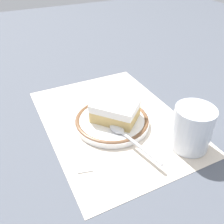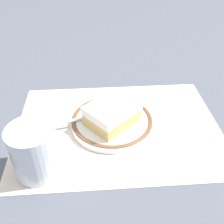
{
  "view_description": "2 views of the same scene",
  "coord_description": "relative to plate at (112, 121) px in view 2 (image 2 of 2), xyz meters",
  "views": [
    {
      "loc": [
        0.42,
        -0.21,
        0.36
      ],
      "look_at": [
        0.01,
        -0.01,
        0.03
      ],
      "focal_mm": 39.84,
      "sensor_mm": 36.0,
      "label": 1
    },
    {
      "loc": [
        0.04,
        0.41,
        0.36
      ],
      "look_at": [
        0.01,
        -0.01,
        0.03
      ],
      "focal_mm": 41.88,
      "sensor_mm": 36.0,
      "label": 2
    }
  ],
  "objects": [
    {
      "name": "ground_plane",
      "position": [
        -0.01,
        0.01,
        -0.01
      ],
      "size": [
        2.4,
        2.4,
        0.0
      ],
      "primitive_type": "plane",
      "color": "#4C515B"
    },
    {
      "name": "placemat",
      "position": [
        -0.01,
        0.01,
        -0.01
      ],
      "size": [
        0.42,
        0.3,
        0.0
      ],
      "primitive_type": "cube",
      "color": "beige",
      "rests_on": "ground_plane"
    },
    {
      "name": "plate",
      "position": [
        0.0,
        0.0,
        0.0
      ],
      "size": [
        0.17,
        0.17,
        0.02
      ],
      "color": "white",
      "rests_on": "placemat"
    },
    {
      "name": "cake_slice",
      "position": [
        0.0,
        0.0,
        0.03
      ],
      "size": [
        0.12,
        0.12,
        0.04
      ],
      "color": "#DBB76B",
      "rests_on": "plate"
    },
    {
      "name": "spoon",
      "position": [
        0.07,
        -0.0,
        0.01
      ],
      "size": [
        0.15,
        0.05,
        0.01
      ],
      "color": "silver",
      "rests_on": "plate"
    },
    {
      "name": "cup",
      "position": [
        0.14,
        0.11,
        0.03
      ],
      "size": [
        0.08,
        0.08,
        0.09
      ],
      "color": "silver",
      "rests_on": "placemat"
    },
    {
      "name": "sugar_packet",
      "position": [
        0.08,
        -0.1,
        -0.01
      ],
      "size": [
        0.06,
        0.04,
        0.01
      ],
      "primitive_type": "cube",
      "rotation": [
        0.0,
        0.0,
        6.05
      ],
      "color": "white",
      "rests_on": "placemat"
    }
  ]
}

